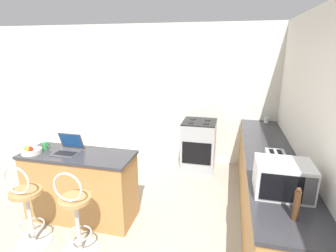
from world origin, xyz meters
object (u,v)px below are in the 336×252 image
(fruit_bowl, at_px, (31,151))
(mug_green, at_px, (45,146))
(microwave, at_px, (283,178))
(toaster, at_px, (275,160))
(pepper_mill, at_px, (296,204))
(mug_white, at_px, (267,120))
(bar_stool_near, at_px, (27,208))
(stove_range, at_px, (199,145))
(laptop, at_px, (68,148))
(bar_stool_far, at_px, (76,215))

(fruit_bowl, bearing_deg, mug_green, 69.01)
(microwave, bearing_deg, toaster, 88.53)
(microwave, bearing_deg, pepper_mill, -84.60)
(toaster, distance_m, mug_white, 1.89)
(fruit_bowl, bearing_deg, bar_stool_near, -60.90)
(bar_stool_near, xyz_separation_m, toaster, (2.63, 0.73, 0.53))
(stove_range, xyz_separation_m, pepper_mill, (1.05, -2.62, 0.58))
(laptop, bearing_deg, bar_stool_far, -54.84)
(pepper_mill, distance_m, fruit_bowl, 2.98)
(toaster, height_order, stove_range, toaster)
(laptop, distance_m, stove_range, 2.38)
(microwave, height_order, mug_green, microwave)
(laptop, relative_size, stove_range, 0.35)
(bar_stool_far, xyz_separation_m, stove_range, (1.00, 2.44, -0.02))
(bar_stool_far, height_order, mug_green, bar_stool_far)
(bar_stool_near, height_order, mug_white, bar_stool_near)
(toaster, xyz_separation_m, mug_white, (0.13, 1.89, -0.04))
(bar_stool_far, xyz_separation_m, toaster, (2.02, 0.73, 0.53))
(fruit_bowl, bearing_deg, mug_white, 35.60)
(microwave, height_order, stove_range, microwave)
(bar_stool_near, bearing_deg, stove_range, 56.71)
(toaster, distance_m, pepper_mill, 0.91)
(stove_range, bearing_deg, bar_stool_near, -123.29)
(laptop, bearing_deg, stove_range, 51.81)
(bar_stool_near, xyz_separation_m, fruit_bowl, (-0.26, 0.46, 0.47))
(mug_green, bearing_deg, toaster, 1.81)
(laptop, bearing_deg, mug_white, 37.70)
(bar_stool_near, xyz_separation_m, microwave, (2.61, 0.20, 0.58))
(bar_stool_near, distance_m, mug_white, 3.83)
(laptop, xyz_separation_m, mug_green, (-0.36, 0.02, -0.01))
(bar_stool_near, height_order, laptop, laptop)
(toaster, bearing_deg, pepper_mill, -88.61)
(bar_stool_far, relative_size, laptop, 3.17)
(microwave, distance_m, stove_range, 2.53)
(bar_stool_near, xyz_separation_m, mug_green, (-0.19, 0.64, 0.48))
(microwave, bearing_deg, bar_stool_far, -174.39)
(bar_stool_near, bearing_deg, laptop, 74.80)
(mug_white, bearing_deg, fruit_bowl, -144.40)
(bar_stool_near, height_order, fruit_bowl, fruit_bowl)
(mug_white, bearing_deg, toaster, -93.96)
(mug_green, height_order, fruit_bowl, fruit_bowl)
(mug_white, xyz_separation_m, fruit_bowl, (-3.01, -2.16, -0.01))
(laptop, xyz_separation_m, fruit_bowl, (-0.42, -0.16, -0.02))
(pepper_mill, bearing_deg, fruit_bowl, 167.54)
(bar_stool_near, relative_size, stove_range, 1.10)
(mug_green, bearing_deg, stove_range, 45.16)
(bar_stool_near, distance_m, toaster, 2.78)
(microwave, distance_m, mug_white, 2.43)
(mug_white, bearing_deg, laptop, -142.30)
(laptop, bearing_deg, fruit_bowl, -159.85)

